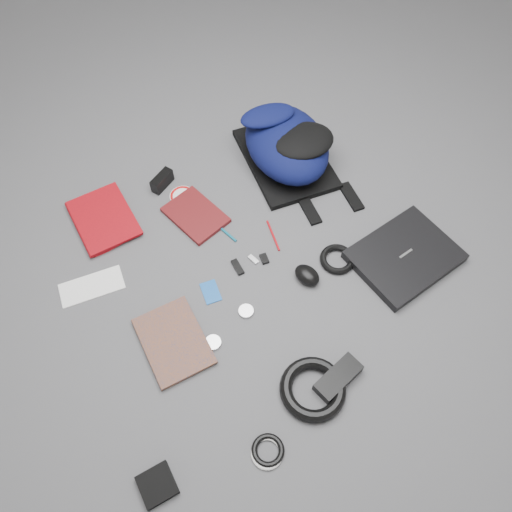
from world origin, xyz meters
TOP-DOWN VIEW (x-y plane):
  - ground at (0.00, 0.00)m, footprint 4.00×4.00m
  - backpack at (0.35, 0.28)m, footprint 0.41×0.50m
  - laptop at (0.39, -0.29)m, footprint 0.33×0.26m
  - textbook_red at (-0.42, 0.45)m, footprint 0.22×0.28m
  - comic_book at (-0.46, -0.08)m, footprint 0.21×0.27m
  - envelope at (-0.48, 0.23)m, footprint 0.22×0.14m
  - dvd_case at (-0.06, 0.27)m, footprint 0.17×0.23m
  - compact_camera at (-0.08, 0.46)m, footprint 0.10×0.06m
  - sticker_disc at (-0.05, 0.37)m, footprint 0.11×0.11m
  - pen_teal at (-0.02, 0.17)m, footprint 0.03×0.15m
  - pen_red at (0.10, 0.04)m, footprint 0.05×0.12m
  - id_badge at (-0.19, -0.01)m, footprint 0.07×0.09m
  - usb_black at (-0.07, 0.01)m, footprint 0.03×0.06m
  - usb_silver at (-0.01, 0.00)m, footprint 0.02×0.04m
  - key_fob at (0.02, -0.02)m, footprint 0.03×0.04m
  - mouse at (0.09, -0.16)m, footprint 0.08×0.10m
  - headphone_left at (-0.28, -0.16)m, footprint 0.05×0.05m
  - headphone_right at (-0.14, -0.14)m, footprint 0.06×0.06m
  - cable_coil at (0.21, -0.16)m, footprint 0.15×0.15m
  - power_brick at (-0.06, -0.47)m, footprint 0.15×0.08m
  - power_cord_coil at (-0.13, -0.45)m, footprint 0.24×0.24m
  - pouch at (-0.61, -0.40)m, footprint 0.10×0.10m
  - earbud_coil at (-0.33, -0.50)m, footprint 0.10×0.10m
  - white_cable_coil at (-0.34, -0.51)m, footprint 0.09×0.09m

SIDE VIEW (x-z plane):
  - ground at x=0.00m, z-range 0.00..0.00m
  - sticker_disc at x=-0.05m, z-range 0.00..0.00m
  - envelope at x=-0.48m, z-range 0.00..0.00m
  - id_badge at x=-0.19m, z-range 0.00..0.00m
  - pen_red at x=0.10m, z-range 0.00..0.01m
  - usb_silver at x=-0.01m, z-range 0.00..0.01m
  - pen_teal at x=-0.02m, z-range 0.00..0.01m
  - usb_black at x=-0.07m, z-range 0.00..0.01m
  - key_fob at x=0.02m, z-range 0.00..0.01m
  - headphone_right at x=-0.14m, z-range 0.00..0.01m
  - white_cable_coil at x=-0.34m, z-range 0.00..0.01m
  - headphone_left at x=-0.28m, z-range 0.00..0.01m
  - dvd_case at x=-0.06m, z-range 0.00..0.02m
  - earbud_coil at x=-0.33m, z-range 0.00..0.02m
  - comic_book at x=-0.46m, z-range 0.00..0.02m
  - cable_coil at x=0.21m, z-range 0.00..0.02m
  - pouch at x=-0.61m, z-range 0.00..0.02m
  - textbook_red at x=-0.42m, z-range 0.00..0.03m
  - laptop at x=0.39m, z-range 0.00..0.03m
  - power_brick at x=-0.06m, z-range 0.00..0.04m
  - power_cord_coil at x=-0.13m, z-range 0.00..0.04m
  - mouse at x=0.09m, z-range 0.00..0.05m
  - compact_camera at x=-0.08m, z-range 0.00..0.05m
  - backpack at x=0.35m, z-range 0.00..0.18m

